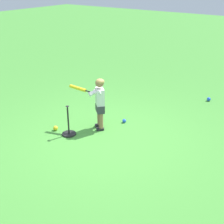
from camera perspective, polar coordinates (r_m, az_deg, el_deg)
name	(u,v)px	position (r m, az deg, el deg)	size (l,w,h in m)	color
ground_plane	(107,138)	(6.07, -0.84, -4.82)	(40.00, 40.00, 0.00)	#479338
child_batter	(98,99)	(6.17, -2.54, 2.38)	(0.38, 0.76, 1.08)	#232328
play_ball_far_left	(56,128)	(6.44, -10.41, -2.94)	(0.10, 0.10, 0.10)	yellow
play_ball_near_batter	(209,99)	(8.15, 17.47, 2.28)	(0.10, 0.10, 0.10)	blue
play_ball_midfield	(124,121)	(6.66, 2.27, -1.65)	(0.08, 0.08, 0.08)	blue
batting_tee	(69,130)	(6.20, -8.00, -3.30)	(0.28, 0.28, 0.62)	black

